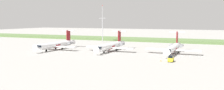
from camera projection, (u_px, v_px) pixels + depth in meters
The scene contains 9 objects.
ground_plane at pixel (127, 47), 131.15m from camera, with size 500.00×500.00×0.00m, color #9E9B96.
grass_berm at pixel (147, 40), 168.37m from camera, with size 320.00×20.00×1.66m, color #597542.
regional_jet_nearest at pixel (57, 44), 118.97m from camera, with size 22.81×31.00×9.00m.
regional_jet_second at pixel (111, 46), 113.59m from camera, with size 22.81×31.00×9.00m.
regional_jet_third at pixel (173, 48), 104.96m from camera, with size 22.81×31.00×9.00m.
antenna_mast at pixel (102, 27), 157.38m from camera, with size 4.40×0.50×23.48m.
baggage_tug at pixel (171, 59), 84.60m from camera, with size 1.72×3.20×2.30m.
safety_cone_front_marker at pixel (161, 61), 85.84m from camera, with size 0.44×0.44×0.55m, color orange.
safety_cone_mid_marker at pixel (170, 61), 84.83m from camera, with size 0.44×0.44×0.55m, color orange.
Camera 1 is at (43.18, -93.27, 14.41)m, focal length 39.65 mm.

